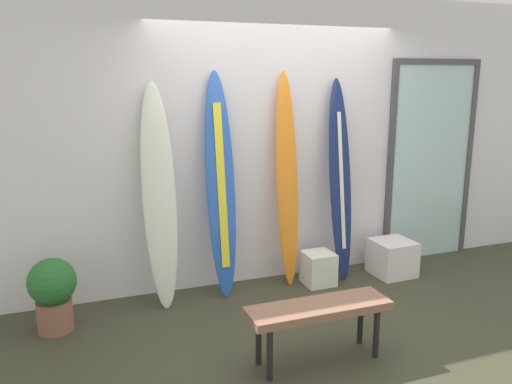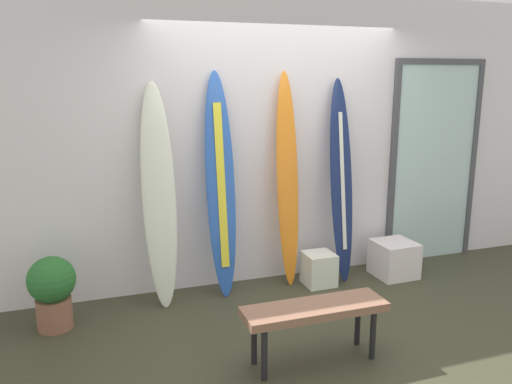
% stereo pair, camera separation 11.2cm
% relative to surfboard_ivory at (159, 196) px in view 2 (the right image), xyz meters
% --- Properties ---
extents(ground, '(8.00, 8.00, 0.04)m').
position_rel_surfboard_ivory_xyz_m(ground, '(1.20, -0.98, -1.02)').
color(ground, '#383826').
extents(wall_back, '(7.20, 0.20, 2.80)m').
position_rel_surfboard_ivory_xyz_m(wall_back, '(1.20, 0.32, 0.40)').
color(wall_back, silver).
rests_on(wall_back, ground).
extents(surfboard_ivory, '(0.30, 0.40, 1.99)m').
position_rel_surfboard_ivory_xyz_m(surfboard_ivory, '(0.00, 0.00, 0.00)').
color(surfboard_ivory, silver).
rests_on(surfboard_ivory, ground).
extents(surfboard_cobalt, '(0.28, 0.36, 2.08)m').
position_rel_surfboard_ivory_xyz_m(surfboard_cobalt, '(0.57, 0.03, 0.05)').
color(surfboard_cobalt, blue).
rests_on(surfboard_cobalt, ground).
extents(surfboard_sunset, '(0.23, 0.29, 2.08)m').
position_rel_surfboard_ivory_xyz_m(surfboard_sunset, '(1.25, 0.05, 0.03)').
color(surfboard_sunset, orange).
rests_on(surfboard_sunset, ground).
extents(surfboard_navy, '(0.24, 0.37, 2.01)m').
position_rel_surfboard_ivory_xyz_m(surfboard_navy, '(1.80, 0.00, 0.01)').
color(surfboard_navy, navy).
rests_on(surfboard_navy, ground).
extents(display_block_left, '(0.29, 0.29, 0.32)m').
position_rel_surfboard_ivory_xyz_m(display_block_left, '(1.52, -0.12, -0.83)').
color(display_block_left, white).
rests_on(display_block_left, ground).
extents(display_block_center, '(0.41, 0.41, 0.36)m').
position_rel_surfboard_ivory_xyz_m(display_block_center, '(2.36, -0.16, -0.81)').
color(display_block_center, white).
rests_on(display_block_center, ground).
extents(glass_door, '(1.11, 0.06, 2.21)m').
position_rel_surfboard_ivory_xyz_m(glass_door, '(3.05, 0.20, 0.14)').
color(glass_door, silver).
rests_on(glass_door, ground).
extents(potted_plant, '(0.38, 0.38, 0.61)m').
position_rel_surfboard_ivory_xyz_m(potted_plant, '(-0.92, -0.24, -0.65)').
color(potted_plant, '#8C5943').
rests_on(potted_plant, ground).
extents(bench, '(1.05, 0.31, 0.44)m').
position_rel_surfboard_ivory_xyz_m(bench, '(0.87, -1.38, -0.62)').
color(bench, '#855C47').
rests_on(bench, ground).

